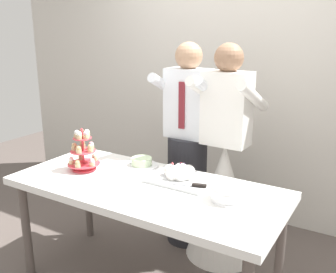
{
  "coord_description": "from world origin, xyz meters",
  "views": [
    {
      "loc": [
        1.3,
        -1.87,
        1.74
      ],
      "look_at": [
        0.08,
        0.15,
        1.07
      ],
      "focal_mm": 40.34,
      "sensor_mm": 36.0,
      "label": 1
    }
  ],
  "objects_px": {
    "person_groom": "(187,157)",
    "plate_stack": "(227,193)",
    "dessert_table": "(145,195)",
    "round_cake": "(142,163)",
    "cupcake_stand": "(83,152)",
    "main_cake_tray": "(180,175)",
    "person_bride": "(223,186)"
  },
  "relations": [
    {
      "from": "round_cake",
      "to": "person_groom",
      "type": "bearing_deg",
      "value": 70.42
    },
    {
      "from": "plate_stack",
      "to": "round_cake",
      "type": "relative_size",
      "value": 0.84
    },
    {
      "from": "cupcake_stand",
      "to": "round_cake",
      "type": "distance_m",
      "value": 0.43
    },
    {
      "from": "dessert_table",
      "to": "person_groom",
      "type": "xyz_separation_m",
      "value": [
        -0.06,
        0.7,
        0.05
      ]
    },
    {
      "from": "cupcake_stand",
      "to": "person_groom",
      "type": "xyz_separation_m",
      "value": [
        0.47,
        0.7,
        -0.16
      ]
    },
    {
      "from": "person_groom",
      "to": "person_bride",
      "type": "distance_m",
      "value": 0.38
    },
    {
      "from": "dessert_table",
      "to": "round_cake",
      "type": "xyz_separation_m",
      "value": [
        -0.22,
        0.27,
        0.1
      ]
    },
    {
      "from": "main_cake_tray",
      "to": "person_bride",
      "type": "relative_size",
      "value": 0.26
    },
    {
      "from": "dessert_table",
      "to": "round_cake",
      "type": "bearing_deg",
      "value": 128.4
    },
    {
      "from": "main_cake_tray",
      "to": "round_cake",
      "type": "bearing_deg",
      "value": 165.69
    },
    {
      "from": "plate_stack",
      "to": "round_cake",
      "type": "xyz_separation_m",
      "value": [
        -0.76,
        0.22,
        -0.02
      ]
    },
    {
      "from": "cupcake_stand",
      "to": "plate_stack",
      "type": "relative_size",
      "value": 1.51
    },
    {
      "from": "person_bride",
      "to": "plate_stack",
      "type": "bearing_deg",
      "value": -65.82
    },
    {
      "from": "person_bride",
      "to": "cupcake_stand",
      "type": "bearing_deg",
      "value": -140.88
    },
    {
      "from": "dessert_table",
      "to": "cupcake_stand",
      "type": "xyz_separation_m",
      "value": [
        -0.53,
        0.0,
        0.2
      ]
    },
    {
      "from": "main_cake_tray",
      "to": "person_groom",
      "type": "bearing_deg",
      "value": 113.47
    },
    {
      "from": "plate_stack",
      "to": "main_cake_tray",
      "type": "bearing_deg",
      "value": 162.59
    },
    {
      "from": "cupcake_stand",
      "to": "person_groom",
      "type": "bearing_deg",
      "value": 56.32
    },
    {
      "from": "dessert_table",
      "to": "person_bride",
      "type": "bearing_deg",
      "value": 67.05
    },
    {
      "from": "person_groom",
      "to": "plate_stack",
      "type": "bearing_deg",
      "value": -46.54
    },
    {
      "from": "dessert_table",
      "to": "main_cake_tray",
      "type": "distance_m",
      "value": 0.27
    },
    {
      "from": "round_cake",
      "to": "person_groom",
      "type": "height_order",
      "value": "person_groom"
    },
    {
      "from": "main_cake_tray",
      "to": "cupcake_stand",
      "type": "bearing_deg",
      "value": -165.95
    },
    {
      "from": "dessert_table",
      "to": "cupcake_stand",
      "type": "distance_m",
      "value": 0.57
    },
    {
      "from": "dessert_table",
      "to": "round_cake",
      "type": "relative_size",
      "value": 7.5
    },
    {
      "from": "plate_stack",
      "to": "round_cake",
      "type": "height_order",
      "value": "plate_stack"
    },
    {
      "from": "main_cake_tray",
      "to": "plate_stack",
      "type": "xyz_separation_m",
      "value": [
        0.38,
        -0.12,
        0.0
      ]
    },
    {
      "from": "main_cake_tray",
      "to": "plate_stack",
      "type": "height_order",
      "value": "main_cake_tray"
    },
    {
      "from": "dessert_table",
      "to": "cupcake_stand",
      "type": "height_order",
      "value": "cupcake_stand"
    },
    {
      "from": "cupcake_stand",
      "to": "person_groom",
      "type": "height_order",
      "value": "person_groom"
    },
    {
      "from": "main_cake_tray",
      "to": "person_bride",
      "type": "height_order",
      "value": "person_bride"
    },
    {
      "from": "main_cake_tray",
      "to": "person_groom",
      "type": "height_order",
      "value": "person_groom"
    }
  ]
}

